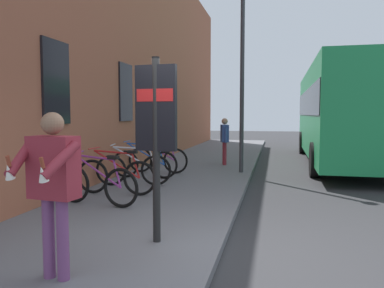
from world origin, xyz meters
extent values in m
plane|color=#2D2D30|center=(6.00, -1.00, 0.00)|extent=(60.00, 60.00, 0.00)
cube|color=slate|center=(8.00, 1.75, 0.06)|extent=(24.00, 3.50, 0.12)
cube|color=#9E563D|center=(9.00, 3.80, 3.95)|extent=(22.00, 0.60, 7.91)
cube|color=black|center=(2.00, 3.48, 2.40)|extent=(0.90, 0.06, 1.60)
cube|color=black|center=(5.50, 3.48, 2.40)|extent=(0.90, 0.06, 1.60)
cube|color=black|center=(9.00, 3.48, 2.40)|extent=(0.90, 0.06, 1.60)
torus|color=black|center=(1.83, 3.07, 0.48)|extent=(0.19, 0.72, 0.72)
torus|color=black|center=(1.64, 2.03, 0.48)|extent=(0.19, 0.72, 0.72)
cylinder|color=#8C338C|center=(1.73, 2.52, 0.76)|extent=(0.22, 1.01, 0.58)
cylinder|color=#8C338C|center=(1.75, 2.60, 1.00)|extent=(0.19, 0.84, 0.09)
cylinder|color=#8C338C|center=(1.66, 2.11, 0.73)|extent=(0.07, 0.19, 0.51)
cube|color=black|center=(1.67, 2.18, 1.02)|extent=(0.13, 0.21, 0.06)
cylinder|color=#8C338C|center=(1.82, 3.02, 1.08)|extent=(0.48, 0.11, 0.02)
torus|color=black|center=(2.70, 3.12, 0.48)|extent=(0.07, 0.72, 0.72)
torus|color=black|center=(2.69, 2.07, 0.48)|extent=(0.07, 0.72, 0.72)
cylinder|color=#B21E1E|center=(2.70, 2.57, 0.76)|extent=(0.05, 1.02, 0.58)
cylinder|color=#B21E1E|center=(2.70, 2.64, 1.00)|extent=(0.05, 0.85, 0.09)
cylinder|color=#B21E1E|center=(2.69, 2.14, 0.73)|extent=(0.04, 0.18, 0.51)
cube|color=black|center=(2.69, 2.22, 1.02)|extent=(0.10, 0.20, 0.06)
cylinder|color=#B21E1E|center=(2.70, 3.07, 1.08)|extent=(0.48, 0.03, 0.02)
torus|color=black|center=(3.61, 3.10, 0.48)|extent=(0.21, 0.72, 0.72)
torus|color=black|center=(3.82, 2.07, 0.48)|extent=(0.21, 0.72, 0.72)
cylinder|color=silver|center=(3.72, 2.56, 0.76)|extent=(0.24, 1.00, 0.58)
cylinder|color=silver|center=(3.70, 2.63, 1.00)|extent=(0.21, 0.84, 0.09)
cylinder|color=silver|center=(3.80, 2.15, 0.73)|extent=(0.07, 0.19, 0.51)
cube|color=black|center=(3.79, 2.22, 1.02)|extent=(0.14, 0.22, 0.06)
cylinder|color=silver|center=(3.62, 3.05, 1.08)|extent=(0.47, 0.12, 0.02)
torus|color=black|center=(4.74, 3.21, 0.48)|extent=(0.09, 0.72, 0.72)
torus|color=black|center=(4.79, 2.16, 0.48)|extent=(0.09, 0.72, 0.72)
cylinder|color=#1E4CA5|center=(4.77, 2.66, 0.76)|extent=(0.08, 1.02, 0.58)
cylinder|color=#1E4CA5|center=(4.76, 2.73, 1.00)|extent=(0.07, 0.85, 0.09)
cylinder|color=#1E4CA5|center=(4.78, 2.23, 0.73)|extent=(0.04, 0.19, 0.51)
cube|color=black|center=(4.78, 2.31, 1.02)|extent=(0.11, 0.20, 0.06)
cylinder|color=#1E4CA5|center=(4.75, 3.16, 1.08)|extent=(0.48, 0.04, 0.02)
torus|color=black|center=(5.70, 3.14, 0.48)|extent=(0.08, 0.72, 0.72)
torus|color=black|center=(5.67, 2.09, 0.48)|extent=(0.08, 0.72, 0.72)
cylinder|color=#8C338C|center=(5.69, 2.59, 0.76)|extent=(0.06, 1.02, 0.58)
cylinder|color=#8C338C|center=(5.69, 2.66, 1.00)|extent=(0.06, 0.85, 0.09)
cylinder|color=#8C338C|center=(5.67, 2.16, 0.73)|extent=(0.04, 0.19, 0.51)
cube|color=black|center=(5.68, 2.24, 1.02)|extent=(0.11, 0.20, 0.06)
cylinder|color=#8C338C|center=(5.70, 3.09, 1.08)|extent=(0.48, 0.04, 0.02)
cylinder|color=black|center=(0.04, 0.86, 1.32)|extent=(0.10, 0.10, 2.40)
cube|color=black|center=(0.04, 0.86, 1.87)|extent=(0.13, 0.55, 1.10)
cube|color=red|center=(0.04, 0.86, 2.03)|extent=(0.13, 0.50, 0.16)
cube|color=#1E8C4C|center=(9.95, -3.00, 1.85)|extent=(10.54, 2.67, 3.00)
cube|color=black|center=(9.95, -3.00, 2.21)|extent=(10.33, 2.70, 0.90)
cylinder|color=black|center=(6.60, -1.75, 0.50)|extent=(1.00, 0.27, 1.00)
cylinder|color=black|center=(13.29, -4.25, 0.50)|extent=(1.00, 0.27, 1.00)
cylinder|color=black|center=(13.32, -1.85, 0.50)|extent=(1.00, 0.27, 1.00)
cylinder|color=maroon|center=(7.92, 1.01, 0.50)|extent=(0.11, 0.11, 0.76)
cylinder|color=maroon|center=(7.77, 0.96, 0.50)|extent=(0.11, 0.11, 0.76)
cube|color=#334C8C|center=(7.85, 0.99, 1.16)|extent=(0.49, 0.34, 0.57)
sphere|color=tan|center=(7.85, 0.99, 1.56)|extent=(0.20, 0.20, 0.20)
cylinder|color=#334C8C|center=(8.09, 1.06, 1.12)|extent=(0.09, 0.09, 0.50)
cylinder|color=#334C8C|center=(7.61, 0.92, 1.12)|extent=(0.09, 0.09, 0.50)
cylinder|color=#723F72|center=(-1.28, 1.43, 0.54)|extent=(0.12, 0.12, 0.83)
cylinder|color=#723F72|center=(-1.25, 1.60, 0.54)|extent=(0.12, 0.12, 0.83)
cube|color=maroon|center=(-1.27, 1.51, 1.27)|extent=(0.30, 0.51, 0.62)
sphere|color=#8C664C|center=(-1.27, 1.51, 1.70)|extent=(0.23, 0.23, 0.23)
cylinder|color=maroon|center=(-1.48, 1.31, 1.37)|extent=(0.45, 0.24, 0.35)
cone|color=white|center=(-1.67, 1.37, 1.26)|extent=(0.13, 0.10, 0.16)
cylinder|color=brown|center=(-1.67, 1.37, 1.36)|extent=(0.06, 0.04, 0.11)
cylinder|color=maroon|center=(-1.43, 1.77, 1.37)|extent=(0.45, 0.14, 0.35)
cone|color=white|center=(-1.62, 1.75, 1.26)|extent=(0.13, 0.10, 0.16)
cylinder|color=brown|center=(-1.62, 1.75, 1.36)|extent=(0.06, 0.04, 0.11)
cylinder|color=#333338|center=(6.32, 0.30, 2.86)|extent=(0.12, 0.12, 5.48)
camera|label=1|loc=(-4.67, -0.64, 1.80)|focal=35.83mm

